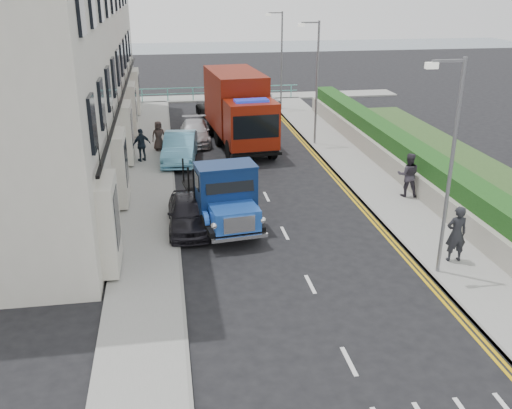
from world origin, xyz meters
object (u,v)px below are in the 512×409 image
Objects in this scene: parked_car_front at (188,213)px; pedestrian_east_near at (456,234)px; lamp_far at (280,55)px; bedford_lorry at (225,199)px; lamp_near at (448,158)px; lamp_mid at (315,76)px; red_lorry at (238,108)px.

pedestrian_east_near reaches higher than parked_car_front.
lamp_far reaches higher than bedford_lorry.
parked_car_front is at bearing -24.65° from pedestrian_east_near.
lamp_near and lamp_mid have the same top height.
lamp_mid is 0.86× the size of red_lorry.
lamp_mid is 4.69m from red_lorry.
lamp_mid is at bearing 55.29° from parked_car_front.
lamp_far reaches higher than parked_car_front.
parked_car_front is (-7.78, 4.99, -3.33)m from lamp_near.
lamp_mid is 13.89m from parked_car_front.
bedford_lorry reaches higher than parked_car_front.
pedestrian_east_near is (5.26, -16.11, -1.10)m from red_lorry.
lamp_near is 3.54× the size of pedestrian_east_near.
bedford_lorry is at bearing -27.86° from pedestrian_east_near.
lamp_far is 22.30m from bedford_lorry.
lamp_far is 22.65m from parked_car_front.
bedford_lorry is 1.47× the size of parked_car_front.
lamp_near is at bearing -90.00° from lamp_mid.
lamp_mid is at bearing -90.00° from lamp_far.
lamp_mid is 15.66m from pedestrian_east_near.
parked_car_front is (-3.50, -11.76, -1.54)m from red_lorry.
pedestrian_east_near is (8.76, -4.34, 0.44)m from parked_car_front.
bedford_lorry is 12.16m from red_lorry.
lamp_far is 0.86× the size of red_lorry.
lamp_far is at bearing 66.26° from bedford_lorry.
parked_car_front is (-7.78, -11.01, -3.33)m from lamp_mid.
red_lorry is at bearing -114.81° from lamp_far.
pedestrian_east_near is at bearing -36.61° from bedford_lorry.
lamp_far is at bearing -86.06° from pedestrian_east_near.
lamp_near is at bearing -44.15° from bedford_lorry.
bedford_lorry reaches higher than pedestrian_east_near.
lamp_mid is 10.00m from lamp_far.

